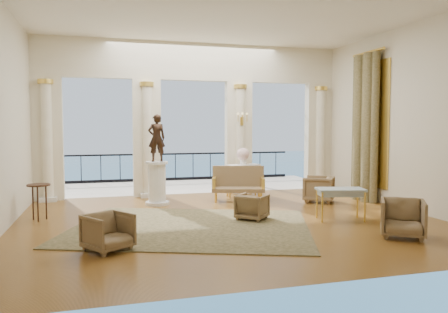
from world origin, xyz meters
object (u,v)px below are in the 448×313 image
object	(u,v)px
armchair_c	(319,188)
game_table	(341,192)
armchair_d	(252,206)
pedestal	(157,184)
statue	(157,138)
side_table	(39,189)
armchair_b	(403,216)
armchair_a	(108,230)
console_table	(243,170)
settee	(238,184)

from	to	relation	value
armchair_c	game_table	world-z (taller)	armchair_c
armchair_d	pedestal	size ratio (longest dim) A/B	0.55
statue	side_table	world-z (taller)	statue
armchair_c	game_table	distance (m)	2.29
armchair_b	armchair_d	size ratio (longest dim) A/B	1.25
armchair_a	statue	distance (m)	4.45
armchair_b	armchair_c	distance (m)	3.83
armchair_c	statue	world-z (taller)	statue
armchair_a	game_table	distance (m)	5.05
armchair_b	statue	distance (m)	6.21
armchair_d	game_table	distance (m)	1.95
statue	side_table	size ratio (longest dim) A/B	1.53
armchair_a	side_table	xyz separation A→B (m)	(-1.42, 2.79, 0.34)
armchair_b	game_table	world-z (taller)	armchair_b
armchair_b	side_table	xyz separation A→B (m)	(-6.69, 3.34, 0.29)
armchair_d	statue	world-z (taller)	statue
armchair_c	armchair_d	world-z (taller)	armchair_c
pedestal	statue	distance (m)	1.20
armchair_c	statue	xyz separation A→B (m)	(-4.26, 0.76, 1.36)
game_table	side_table	size ratio (longest dim) A/B	1.40
armchair_b	side_table	bearing A→B (deg)	-172.34
game_table	console_table	size ratio (longest dim) A/B	1.07
armchair_d	settee	distance (m)	2.50
armchair_c	console_table	size ratio (longest dim) A/B	0.75
settee	console_table	bearing A→B (deg)	78.43
armchair_a	armchair_c	bearing A→B (deg)	-3.46
armchair_b	statue	size ratio (longest dim) A/B	0.64
pedestal	console_table	world-z (taller)	pedestal
armchair_a	console_table	distance (m)	6.12
pedestal	statue	bearing A→B (deg)	0.00
armchair_a	settee	size ratio (longest dim) A/B	0.44
armchair_d	console_table	bearing A→B (deg)	-61.97
settee	game_table	size ratio (longest dim) A/B	1.39
armchair_c	console_table	bearing A→B (deg)	-95.10
game_table	side_table	xyz separation A→B (m)	(-6.35, 1.71, 0.06)
armchair_b	armchair_d	distance (m)	3.09
settee	console_table	world-z (taller)	settee
armchair_a	console_table	size ratio (longest dim) A/B	0.66
pedestal	armchair_b	bearing A→B (deg)	-49.01
armchair_b	armchair_c	size ratio (longest dim) A/B	1.00
settee	console_table	distance (m)	0.80
game_table	side_table	world-z (taller)	side_table
settee	game_table	bearing A→B (deg)	-48.35
pedestal	console_table	distance (m)	2.69
armchair_d	side_table	distance (m)	4.66
side_table	pedestal	bearing A→B (deg)	24.50
armchair_d	statue	size ratio (longest dim) A/B	0.51
armchair_b	pedestal	xyz separation A→B (m)	(-3.98, 4.58, 0.16)
armchair_a	pedestal	world-z (taller)	pedestal
armchair_d	side_table	xyz separation A→B (m)	(-4.50, 1.17, 0.37)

